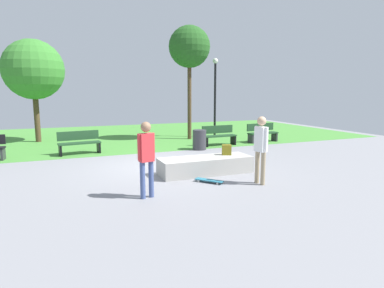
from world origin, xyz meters
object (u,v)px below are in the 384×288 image
(skateboard_by_ledge, at_px, (209,180))
(tree_leaning_ash, at_px, (33,70))
(tree_tall_oak, at_px, (189,48))
(park_bench_by_oak, at_px, (79,142))
(park_bench_far_left, at_px, (262,132))
(park_bench_far_right, at_px, (219,135))
(backpack_on_ledge, at_px, (227,150))
(concrete_ledge, at_px, (205,165))
(skater_performing_trick, at_px, (146,154))
(trash_bin, at_px, (199,140))
(skater_watching, at_px, (261,144))
(lamp_post, at_px, (215,90))

(skateboard_by_ledge, xyz_separation_m, tree_leaning_ash, (-4.75, 9.85, 3.43))
(tree_tall_oak, bearing_deg, park_bench_by_oak, -157.85)
(park_bench_far_left, bearing_deg, skateboard_by_ledge, -134.13)
(park_bench_far_right, bearing_deg, backpack_on_ledge, -113.80)
(concrete_ledge, distance_m, tree_tall_oak, 8.58)
(skater_performing_trick, height_order, tree_leaning_ash, tree_leaning_ash)
(backpack_on_ledge, relative_size, trash_bin, 0.38)
(trash_bin, bearing_deg, concrete_ledge, -110.68)
(backpack_on_ledge, relative_size, skater_performing_trick, 0.18)
(skater_watching, xyz_separation_m, trash_bin, (0.58, 5.47, -0.65))
(lamp_post, relative_size, trash_bin, 4.95)
(park_bench_far_right, bearing_deg, skater_performing_trick, -128.82)
(skateboard_by_ledge, distance_m, lamp_post, 9.45)
(lamp_post, height_order, trash_bin, lamp_post)
(skater_watching, height_order, park_bench_far_left, skater_watching)
(skateboard_by_ledge, distance_m, tree_leaning_ash, 11.46)
(skater_watching, relative_size, lamp_post, 0.43)
(backpack_on_ledge, distance_m, skater_watching, 1.77)
(park_bench_far_right, relative_size, tree_leaning_ash, 0.33)
(skateboard_by_ledge, xyz_separation_m, park_bench_far_right, (3.07, 5.54, 0.42))
(concrete_ledge, bearing_deg, skateboard_by_ledge, -108.60)
(park_bench_by_oak, distance_m, lamp_post, 7.84)
(skateboard_by_ledge, distance_m, trash_bin, 5.18)
(skater_watching, bearing_deg, skateboard_by_ledge, 152.71)
(skater_performing_trick, distance_m, tree_leaning_ash, 11.13)
(park_bench_far_left, relative_size, tree_leaning_ash, 0.33)
(concrete_ledge, height_order, lamp_post, lamp_post)
(tree_tall_oak, bearing_deg, concrete_ledge, -107.75)
(tree_tall_oak, distance_m, lamp_post, 2.60)
(skateboard_by_ledge, xyz_separation_m, park_bench_by_oak, (-3.04, 5.70, 0.42))
(park_bench_far_right, distance_m, park_bench_far_left, 2.45)
(park_bench_far_left, bearing_deg, tree_leaning_ash, 157.91)
(skater_watching, bearing_deg, park_bench_far_left, 55.70)
(park_bench_far_right, bearing_deg, park_bench_far_left, 3.44)
(backpack_on_ledge, distance_m, skater_performing_trick, 3.48)
(concrete_ledge, bearing_deg, tree_tall_oak, 72.25)
(skater_watching, xyz_separation_m, skateboard_by_ledge, (-1.21, 0.62, -1.02))
(park_bench_by_oak, relative_size, trash_bin, 1.94)
(park_bench_far_right, bearing_deg, park_bench_by_oak, 178.50)
(tree_tall_oak, bearing_deg, park_bench_far_right, -78.51)
(park_bench_far_left, bearing_deg, park_bench_by_oak, 179.92)
(park_bench_by_oak, height_order, lamp_post, lamp_post)
(trash_bin, bearing_deg, tree_tall_oak, 76.00)
(skater_performing_trick, relative_size, park_bench_by_oak, 1.09)
(skateboard_by_ledge, bearing_deg, tree_tall_oak, 72.14)
(park_bench_by_oak, height_order, tree_leaning_ash, tree_leaning_ash)
(concrete_ledge, height_order, backpack_on_ledge, backpack_on_ledge)
(tree_leaning_ash, distance_m, lamp_post, 9.07)
(backpack_on_ledge, xyz_separation_m, lamp_post, (3.00, 7.05, 1.90))
(lamp_post, bearing_deg, park_bench_far_right, -111.85)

